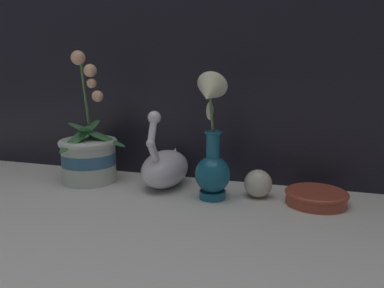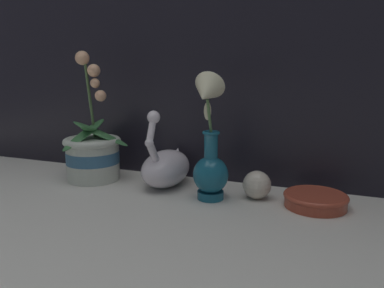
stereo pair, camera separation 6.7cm
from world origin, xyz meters
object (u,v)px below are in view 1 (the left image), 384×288
Objects in this scene: blue_vase at (212,153)px; orchid_potted_plant at (89,154)px; swan_figurine at (165,167)px; glass_sphere at (258,183)px; amber_dish at (316,196)px.

orchid_potted_plant is at bearing 172.89° from blue_vase.
glass_sphere is (0.26, -0.02, -0.02)m from swan_figurine.
amber_dish is at bearing 10.21° from blue_vase.
blue_vase is at bearing -153.18° from glass_sphere.
orchid_potted_plant is at bearing -179.12° from glass_sphere.
glass_sphere is at bearing -3.44° from swan_figurine.
swan_figurine is 0.40m from amber_dish.
orchid_potted_plant is at bearing 179.81° from amber_dish.
swan_figurine reaches higher than amber_dish.
glass_sphere is (0.49, 0.01, -0.05)m from orchid_potted_plant.
orchid_potted_plant reaches higher than swan_figurine.
swan_figurine is 0.69× the size of blue_vase.
blue_vase is at bearing -169.79° from amber_dish.
orchid_potted_plant is 0.38m from blue_vase.
orchid_potted_plant reaches higher than glass_sphere.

